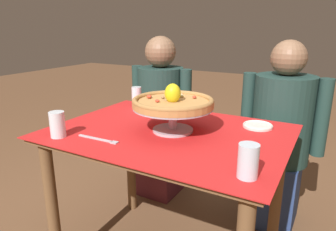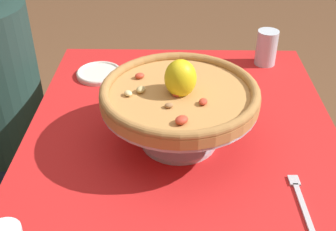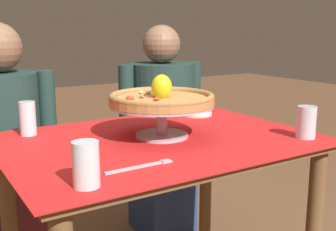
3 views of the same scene
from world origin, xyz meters
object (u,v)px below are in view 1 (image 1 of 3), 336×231
(pizza, at_px, (173,102))
(dinner_fork, at_px, (100,139))
(water_glass_front_right, at_px, (248,163))
(side_plate, at_px, (258,126))
(diner_left, at_px, (161,122))
(water_glass_back_left, at_px, (137,99))
(water_glass_front_left, at_px, (58,126))
(diner_right, at_px, (280,140))
(pizza_stand, at_px, (173,114))

(pizza, relative_size, dinner_fork, 1.78)
(pizza, bearing_deg, dinner_fork, -130.39)
(water_glass_front_right, relative_size, side_plate, 0.81)
(diner_left, bearing_deg, water_glass_back_left, -85.10)
(water_glass_back_left, distance_m, water_glass_front_left, 0.62)
(water_glass_front_left, distance_m, diner_right, 1.31)
(water_glass_back_left, bearing_deg, water_glass_front_right, -34.50)
(water_glass_back_left, height_order, water_glass_front_right, water_glass_back_left)
(pizza, relative_size, water_glass_front_left, 3.25)
(side_plate, distance_m, dinner_fork, 0.78)
(water_glass_front_right, bearing_deg, diner_left, 133.41)
(water_glass_front_right, distance_m, dinner_fork, 0.67)
(pizza, bearing_deg, pizza_stand, -21.13)
(water_glass_back_left, height_order, side_plate, water_glass_back_left)
(side_plate, height_order, diner_left, diner_left)
(pizza, distance_m, water_glass_front_right, 0.54)
(diner_right, bearing_deg, pizza_stand, -121.30)
(dinner_fork, bearing_deg, pizza_stand, 49.55)
(water_glass_front_left, bearing_deg, water_glass_back_left, 89.10)
(pizza, height_order, water_glass_front_left, pizza)
(water_glass_back_left, xyz_separation_m, diner_right, (0.81, 0.37, -0.25))
(side_plate, height_order, dinner_fork, side_plate)
(diner_left, bearing_deg, side_plate, -25.72)
(pizza_stand, height_order, water_glass_front_left, pizza_stand)
(water_glass_front_left, distance_m, side_plate, 0.96)
(dinner_fork, bearing_deg, diner_left, 103.38)
(side_plate, bearing_deg, water_glass_back_left, 177.52)
(water_glass_front_right, height_order, diner_left, diner_left)
(water_glass_front_left, bearing_deg, pizza_stand, 37.62)
(pizza_stand, bearing_deg, water_glass_back_left, 144.69)
(water_glass_front_right, bearing_deg, side_plate, 99.72)
(side_plate, height_order, diner_right, diner_right)
(dinner_fork, bearing_deg, diner_right, 55.86)
(pizza_stand, relative_size, diner_right, 0.32)
(water_glass_back_left, distance_m, diner_right, 0.93)
(water_glass_back_left, xyz_separation_m, diner_left, (-0.03, 0.35, -0.25))
(water_glass_back_left, xyz_separation_m, water_glass_front_right, (0.85, -0.59, -0.00))
(diner_left, bearing_deg, pizza, -55.34)
(diner_left, relative_size, diner_right, 1.01)
(pizza_stand, xyz_separation_m, diner_right, (0.40, 0.66, -0.28))
(dinner_fork, bearing_deg, pizza, 49.61)
(diner_left, height_order, diner_right, diner_left)
(water_glass_front_left, bearing_deg, diner_left, 91.19)
(pizza_stand, height_order, pizza, pizza)
(water_glass_front_left, relative_size, side_plate, 0.81)
(pizza_stand, height_order, diner_right, diner_right)
(pizza, height_order, water_glass_front_right, pizza)
(pizza, height_order, diner_right, diner_right)
(pizza_stand, xyz_separation_m, pizza, (-0.00, 0.00, 0.06))
(water_glass_front_right, bearing_deg, dinner_fork, 177.57)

